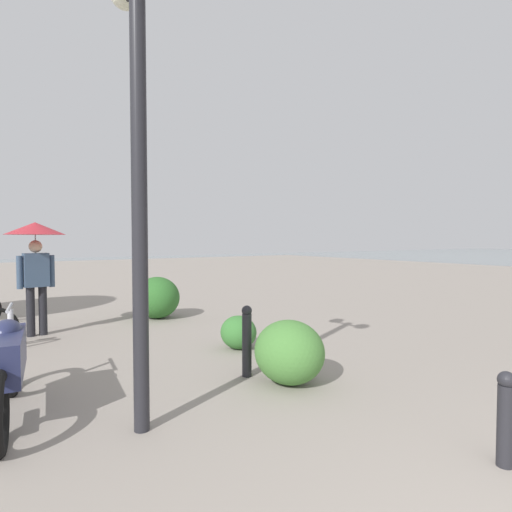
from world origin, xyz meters
name	(u,v)px	position (x,y,z in m)	size (l,w,h in m)	color
lamppost	(139,122)	(3.72, 1.03, 2.76)	(0.98, 0.28, 4.16)	#232328
motorcycle	(5,366)	(4.74, 2.03, 0.50)	(2.17, 0.50, 1.06)	black
pedestrian	(35,246)	(8.43, 1.36, 1.60)	(1.00, 1.00, 2.03)	black
bollard_near	(506,417)	(1.60, -1.07, 0.38)	(0.13, 0.13, 0.73)	#232328
bollard_mid	(247,340)	(4.45, -0.56, 0.47)	(0.13, 0.13, 0.90)	#232328
shrub_low	(238,332)	(5.65, -1.17, 0.26)	(0.61, 0.55, 0.52)	#387533
shrub_round	(289,352)	(3.95, -0.85, 0.38)	(0.90, 0.81, 0.76)	#477F38
shrub_wide	(157,298)	(8.83, -1.03, 0.45)	(1.06, 0.96, 0.90)	#2D6628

